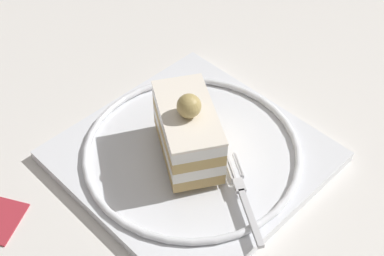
{
  "coord_description": "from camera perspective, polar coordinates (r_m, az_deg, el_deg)",
  "views": [
    {
      "loc": [
        -0.3,
        -0.25,
        0.44
      ],
      "look_at": [
        -0.01,
        -0.01,
        0.05
      ],
      "focal_mm": 49.38,
      "sensor_mm": 36.0,
      "label": 1
    }
  ],
  "objects": [
    {
      "name": "ground_plane",
      "position": [
        0.58,
        -0.4,
        -2.36
      ],
      "size": [
        2.4,
        2.4,
        0.0
      ],
      "primitive_type": "plane",
      "color": "silver"
    },
    {
      "name": "cake_slice",
      "position": [
        0.53,
        -0.46,
        -0.27
      ],
      "size": [
        0.11,
        0.11,
        0.08
      ],
      "color": "tan",
      "rests_on": "dessert_plate"
    },
    {
      "name": "dessert_plate",
      "position": [
        0.57,
        0.0,
        -2.82
      ],
      "size": [
        0.27,
        0.27,
        0.02
      ],
      "color": "white",
      "rests_on": "ground_plane"
    },
    {
      "name": "fork",
      "position": [
        0.52,
        5.53,
        -7.33
      ],
      "size": [
        0.07,
        0.09,
        0.0
      ],
      "color": "silver",
      "rests_on": "dessert_plate"
    }
  ]
}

